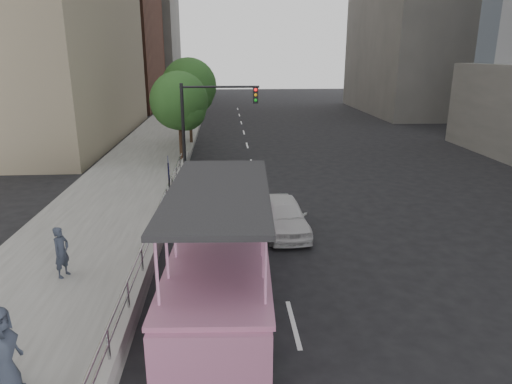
# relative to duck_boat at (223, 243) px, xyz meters

# --- Properties ---
(ground) EXTENTS (160.00, 160.00, 0.00)m
(ground) POSITION_rel_duck_boat_xyz_m (0.78, -0.46, -1.24)
(ground) COLOR black
(sidewalk) EXTENTS (5.50, 80.00, 0.30)m
(sidewalk) POSITION_rel_duck_boat_xyz_m (-4.97, 9.54, -1.09)
(sidewalk) COLOR #9F9E99
(sidewalk) RESTS_ON ground
(kerb_wall) EXTENTS (0.24, 30.00, 0.36)m
(kerb_wall) POSITION_rel_duck_boat_xyz_m (-2.34, 1.54, -0.76)
(kerb_wall) COLOR #A1A09C
(kerb_wall) RESTS_ON sidewalk
(guardrail) EXTENTS (0.07, 22.00, 0.71)m
(guardrail) POSITION_rel_duck_boat_xyz_m (-2.34, 1.54, -0.10)
(guardrail) COLOR #ABABB0
(guardrail) RESTS_ON kerb_wall
(duck_boat) EXTENTS (2.94, 10.20, 3.35)m
(duck_boat) POSITION_rel_duck_boat_xyz_m (0.00, 0.00, 0.00)
(duck_boat) COLOR black
(duck_boat) RESTS_ON ground
(car) EXTENTS (1.85, 4.09, 1.36)m
(car) POSITION_rel_duck_boat_xyz_m (2.33, 3.87, -0.56)
(car) COLOR silver
(car) RESTS_ON ground
(pedestrian_near) EXTENTS (0.56, 0.67, 1.55)m
(pedestrian_near) POSITION_rel_duck_boat_xyz_m (-4.75, 0.07, -0.17)
(pedestrian_near) COLOR #282E3B
(pedestrian_near) RESTS_ON sidewalk
(pedestrian_far) EXTENTS (0.67, 0.97, 1.90)m
(pedestrian_far) POSITION_rel_duck_boat_xyz_m (-4.19, -4.95, 0.01)
(pedestrian_far) COLOR #282E3B
(pedestrian_far) RESTS_ON sidewalk
(parking_sign) EXTENTS (0.11, 0.59, 2.65)m
(parking_sign) POSITION_rel_duck_boat_xyz_m (-2.22, 5.69, 0.43)
(parking_sign) COLOR #232325
(parking_sign) RESTS_ON ground
(traffic_signal) EXTENTS (4.20, 0.32, 5.20)m
(traffic_signal) POSITION_rel_duck_boat_xyz_m (-0.92, 12.04, 2.26)
(traffic_signal) COLOR #232325
(traffic_signal) RESTS_ON ground
(street_tree_near) EXTENTS (3.52, 3.52, 5.72)m
(street_tree_near) POSITION_rel_duck_boat_xyz_m (-2.52, 15.47, 2.58)
(street_tree_near) COLOR #372619
(street_tree_near) RESTS_ON ground
(street_tree_far) EXTENTS (3.97, 3.97, 6.45)m
(street_tree_far) POSITION_rel_duck_boat_xyz_m (-2.32, 21.47, 3.06)
(street_tree_far) COLOR #372619
(street_tree_far) RESTS_ON ground
(midrise_stone_b) EXTENTS (16.00, 14.00, 20.00)m
(midrise_stone_b) POSITION_rel_duck_boat_xyz_m (-15.22, 63.54, 8.76)
(midrise_stone_b) COLOR gray
(midrise_stone_b) RESTS_ON ground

